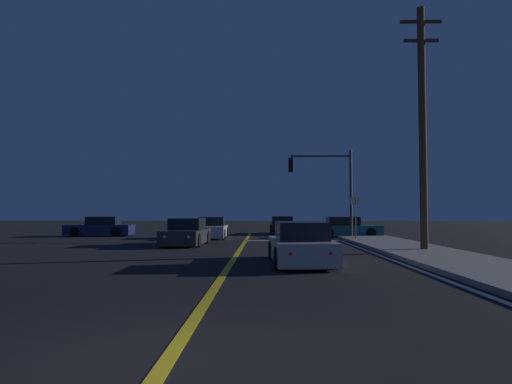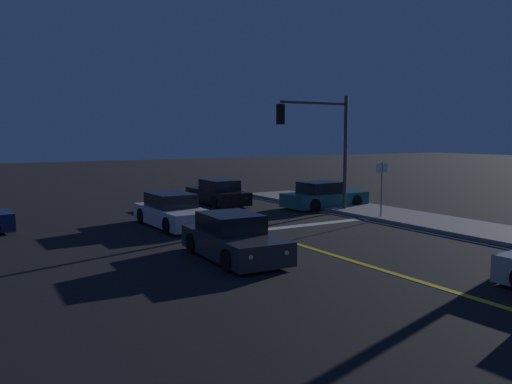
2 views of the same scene
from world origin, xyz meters
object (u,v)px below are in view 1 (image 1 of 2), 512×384
object	(u,v)px
traffic_signal_near_right	(328,179)
car_following_oncoming_white	(212,229)
car_parked_curb_teal	(346,228)
street_sign_corner	(355,211)
utility_pole_right	(422,124)
car_mid_block_charcoal	(186,233)
car_lead_oncoming_navy	(101,228)
car_side_waiting_silver	(300,246)
car_far_approaching_black	(282,226)

from	to	relation	value
traffic_signal_near_right	car_following_oncoming_white	bearing A→B (deg)	-2.87
car_parked_curb_teal	street_sign_corner	size ratio (longest dim) A/B	1.76
car_parked_curb_teal	traffic_signal_near_right	world-z (taller)	traffic_signal_near_right
utility_pole_right	traffic_signal_near_right	bearing A→B (deg)	104.68
traffic_signal_near_right	street_sign_corner	bearing A→B (deg)	112.34
car_mid_block_charcoal	car_following_oncoming_white	size ratio (longest dim) A/B	0.94
traffic_signal_near_right	car_mid_block_charcoal	bearing A→B (deg)	36.47
car_lead_oncoming_navy	car_following_oncoming_white	bearing A→B (deg)	-107.58
car_side_waiting_silver	car_lead_oncoming_navy	size ratio (longest dim) A/B	0.99
car_parked_curb_teal	car_side_waiting_silver	world-z (taller)	same
car_parked_curb_teal	car_following_oncoming_white	distance (m)	8.81
car_parked_curb_teal	car_following_oncoming_white	world-z (taller)	same
car_side_waiting_silver	utility_pole_right	size ratio (longest dim) A/B	0.44
car_following_oncoming_white	car_far_approaching_black	bearing A→B (deg)	-133.43
car_far_approaching_black	car_lead_oncoming_navy	xyz separation A→B (m)	(-12.60, -3.04, 0.00)
street_sign_corner	car_following_oncoming_white	bearing A→B (deg)	159.54
car_far_approaching_black	car_mid_block_charcoal	bearing A→B (deg)	-113.96
street_sign_corner	car_mid_block_charcoal	bearing A→B (deg)	-161.47
car_side_waiting_silver	traffic_signal_near_right	xyz separation A→B (m)	(2.84, 13.88, 3.15)
car_following_oncoming_white	traffic_signal_near_right	xyz separation A→B (m)	(7.34, -0.37, 3.15)
car_parked_curb_teal	car_side_waiting_silver	distance (m)	15.98
car_lead_oncoming_navy	car_following_oncoming_white	xyz separation A→B (m)	(7.92, -2.16, -0.00)
car_parked_curb_teal	car_far_approaching_black	bearing A→B (deg)	-135.96
car_following_oncoming_white	utility_pole_right	distance (m)	14.90
car_parked_curb_teal	car_lead_oncoming_navy	size ratio (longest dim) A/B	0.99
car_side_waiting_silver	car_mid_block_charcoal	world-z (taller)	same
car_far_approaching_black	car_following_oncoming_white	xyz separation A→B (m)	(-4.68, -5.21, -0.00)
car_parked_curb_teal	car_mid_block_charcoal	size ratio (longest dim) A/B	1.04
car_lead_oncoming_navy	car_far_approaching_black	bearing A→B (deg)	-78.73
car_side_waiting_silver	car_mid_block_charcoal	bearing A→B (deg)	119.33
car_lead_oncoming_navy	car_side_waiting_silver	bearing A→B (deg)	-145.17
traffic_signal_near_right	street_sign_corner	world-z (taller)	traffic_signal_near_right
car_side_waiting_silver	car_lead_oncoming_navy	world-z (taller)	same
car_side_waiting_silver	car_parked_curb_teal	bearing A→B (deg)	71.90
car_lead_oncoming_navy	traffic_signal_near_right	bearing A→B (deg)	-101.72
car_following_oncoming_white	car_parked_curb_teal	bearing A→B (deg)	-173.87
car_parked_curb_teal	car_far_approaching_black	distance (m)	5.72
car_side_waiting_silver	car_mid_block_charcoal	xyz separation A→B (m)	(-5.05, 8.05, -0.00)
car_lead_oncoming_navy	street_sign_corner	bearing A→B (deg)	-110.30
street_sign_corner	car_parked_curb_teal	bearing A→B (deg)	86.87
car_side_waiting_silver	traffic_signal_near_right	world-z (taller)	traffic_signal_near_right
car_mid_block_charcoal	traffic_signal_near_right	distance (m)	10.30
car_mid_block_charcoal	street_sign_corner	distance (m)	9.60
traffic_signal_near_right	car_lead_oncoming_navy	bearing A→B (deg)	-9.41
car_mid_block_charcoal	car_following_oncoming_white	bearing A→B (deg)	-92.90
car_lead_oncoming_navy	street_sign_corner	size ratio (longest dim) A/B	1.78
car_side_waiting_silver	car_lead_oncoming_navy	xyz separation A→B (m)	(-12.43, 16.41, 0.00)
car_following_oncoming_white	street_sign_corner	xyz separation A→B (m)	(8.49, -3.17, 1.12)
car_parked_curb_teal	car_mid_block_charcoal	xyz separation A→B (m)	(-9.27, -7.37, -0.00)
car_lead_oncoming_navy	car_parked_curb_teal	bearing A→B (deg)	-95.72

